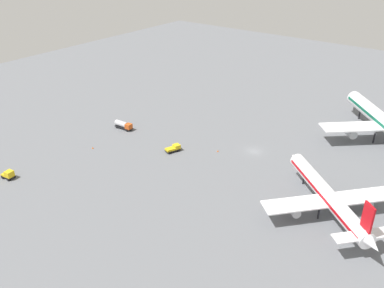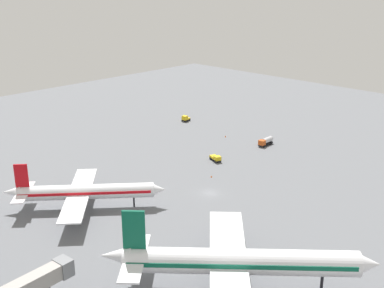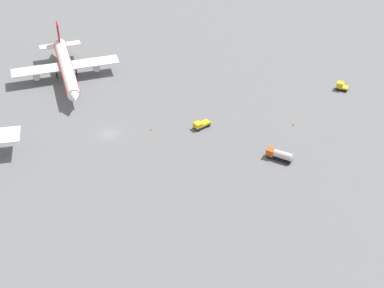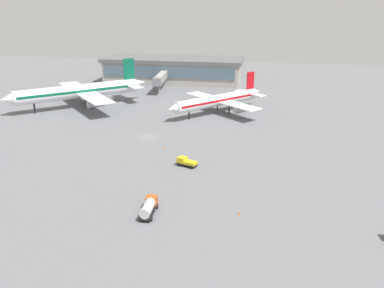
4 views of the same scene
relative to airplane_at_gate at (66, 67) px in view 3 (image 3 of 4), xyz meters
The scene contains 7 objects.
ground 32.08m from the airplane_at_gate, 60.22° to the left, with size 288.00×288.00×0.00m, color slate.
airplane_at_gate is the anchor object (origin of this frame).
pushback_tractor 46.39m from the airplane_at_gate, 88.19° to the left, with size 4.79×3.44×1.90m.
fuel_truck 69.24m from the airplane_at_gate, 87.06° to the left, with size 2.42×6.38×2.50m.
baggage_tug 79.48m from the airplane_at_gate, 116.94° to the left, with size 2.56×3.41×2.30m.
safety_cone_near_gate 67.52m from the airplane_at_gate, 100.06° to the left, with size 0.44×0.44×0.60m, color #EA590C.
safety_cone_mid_apron 37.14m from the airplane_at_gate, 75.78° to the left, with size 0.44×0.44×0.60m, color #EA590C.
Camera 3 is at (91.09, 79.35, 82.42)m, focal length 53.19 mm.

